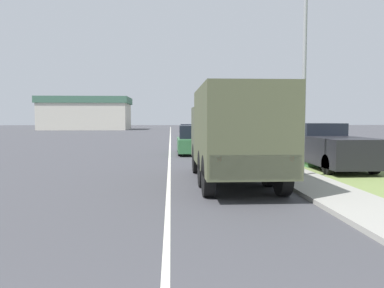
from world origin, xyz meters
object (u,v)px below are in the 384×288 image
military_truck (233,132)px  car_nearest_ahead (193,141)px  car_second_ahead (190,134)px  lamp_post (299,58)px  pickup_truck (329,147)px

military_truck → car_nearest_ahead: size_ratio=1.62×
military_truck → car_second_ahead: bearing=90.9°
car_nearest_ahead → lamp_post: bearing=-71.8°
car_nearest_ahead → pickup_truck: bearing=-51.6°
military_truck → car_second_ahead: military_truck is taller
pickup_truck → car_second_ahead: bearing=106.3°
pickup_truck → lamp_post: lamp_post is taller
military_truck → lamp_post: 3.65m
car_nearest_ahead → lamp_post: lamp_post is taller
pickup_truck → lamp_post: (-2.32, -2.64, 3.31)m
car_second_ahead → pickup_truck: bearing=-73.7°
car_nearest_ahead → car_second_ahead: bearing=88.0°
car_nearest_ahead → pickup_truck: pickup_truck is taller
car_second_ahead → lamp_post: lamp_post is taller
car_nearest_ahead → pickup_truck: size_ratio=0.79×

